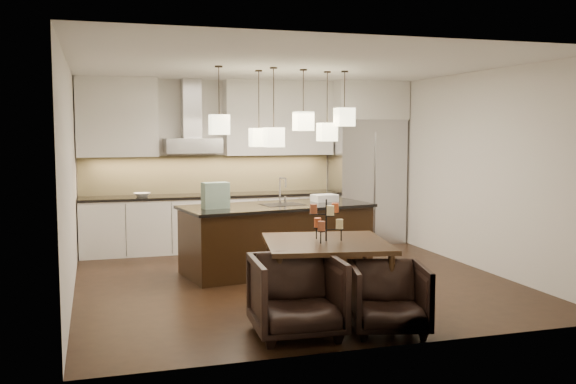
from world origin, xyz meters
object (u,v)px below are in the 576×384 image
object	(u,v)px
dining_table	(326,276)
armchair_left	(297,296)
refrigerator	(366,181)
island_body	(277,239)
armchair_right	(388,298)

from	to	relation	value
dining_table	armchair_left	bearing A→B (deg)	-118.56
refrigerator	dining_table	world-z (taller)	refrigerator
island_body	dining_table	world-z (taller)	island_body
island_body	armchair_left	distance (m)	2.86
dining_table	armchair_left	distance (m)	0.89
armchair_left	armchair_right	distance (m)	0.91
armchair_left	island_body	bearing A→B (deg)	81.69
refrigerator	island_body	world-z (taller)	refrigerator
armchair_right	refrigerator	bearing A→B (deg)	83.23
armchair_right	island_body	bearing A→B (deg)	110.34
island_body	armchair_right	size ratio (longest dim) A/B	3.39
island_body	armchair_right	world-z (taller)	island_body
dining_table	armchair_left	world-z (taller)	armchair_left
armchair_left	armchair_right	size ratio (longest dim) A/B	1.15
refrigerator	armchair_left	xyz separation A→B (m)	(-2.74, -4.58, -0.68)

